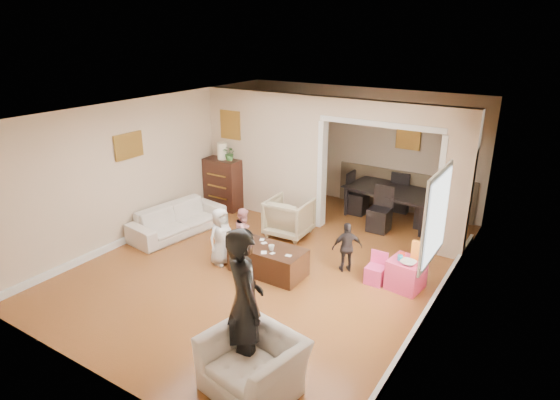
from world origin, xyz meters
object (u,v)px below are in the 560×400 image
Objects in this scene: armchair_back at (289,217)px; coffee_cup at (271,248)px; play_table at (406,274)px; cyan_cup at (400,258)px; dining_table at (391,205)px; adult_person at (245,303)px; child_toddler at (347,247)px; sofa at (178,220)px; dresser at (224,184)px; table_lamp at (222,151)px; coffee_table at (268,260)px; child_kneel_b at (244,232)px; armchair_front at (253,364)px; child_kneel_a at (221,237)px.

armchair_back is 1.66m from coffee_cup.
cyan_cup reaches higher than play_table.
dining_table is 5.36m from adult_person.
coffee_cup is 0.11× the size of child_toddler.
sofa is 1.61m from dresser.
table_lamp is 0.30× the size of coffee_table.
adult_person is 2.06× the size of child_kneel_b.
sofa is at bearing 1.16° from adult_person.
armchair_front is 2.81× the size of table_lamp.
sofa is 4.35m from dining_table.
dresser reaches higher than child_kneel_a.
adult_person is (0.99, -2.03, 0.41)m from coffee_cup.
armchair_back is at bearing 126.35° from armchair_front.
dresser reaches higher than coffee_cup.
table_lamp is at bearing 142.32° from armchair_front.
coffee_table is at bearing 153.43° from coffee_cup.
play_table is at bearing -72.24° from adult_person.
play_table is 0.58× the size of child_toddler.
adult_person is at bearing -124.51° from child_kneel_a.
armchair_back reaches higher than cyan_cup.
play_table is at bearing -100.50° from child_kneel_b.
adult_person is at bearing -79.55° from dining_table.
sofa is 2.52m from coffee_cup.
table_lamp is 2.59m from child_kneel_b.
child_toddler is (1.90, 0.90, -0.07)m from child_kneel_a.
armchair_front is at bearing 112.76° from armchair_back.
table_lamp is at bearing -16.81° from armchair_back.
cyan_cup is 0.04× the size of adult_person.
table_lamp is 0.19× the size of dining_table.
coffee_table is at bearing -38.29° from dresser.
adult_person is 1.83× the size of child_kneel_a.
child_kneel_a is (1.64, -2.12, -0.80)m from table_lamp.
dining_table is (3.38, 1.28, -0.23)m from dresser.
child_kneel_a reaches higher than coffee_cup.
adult_person is (0.19, -5.33, 0.58)m from dining_table.
coffee_cup is 0.19× the size of play_table.
dresser is at bearing 141.71° from coffee_table.
table_lamp is 3.74m from dining_table.
child_toddler is at bearing -18.95° from dresser.
coffee_cup reaches higher than coffee_table.
child_toddler is (0.16, -2.50, 0.10)m from dining_table.
play_table reaches higher than coffee_table.
coffee_table is 0.79m from child_kneel_b.
table_lamp is 0.41× the size of child_kneel_b.
coffee_table is 1.43× the size of child_toddler.
sofa is at bearing -85.74° from table_lamp.
armchair_back is 2.59m from cyan_cup.
adult_person is at bearing 151.05° from armchair_front.
sofa is 1.05× the size of adult_person.
cyan_cup is 2.77m from dining_table.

